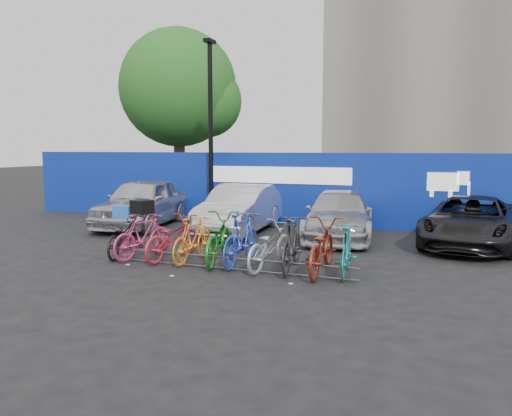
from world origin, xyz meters
The scene contains 21 objects.
ground centered at (0.00, 0.00, 0.00)m, with size 100.00×100.00×0.00m, color black.
hoarding centered at (0.01, 6.00, 1.20)m, with size 22.00×0.18×2.40m.
tree centered at (-6.77, 10.06, 5.07)m, with size 5.40×5.20×7.80m.
lamppost centered at (-3.20, 5.40, 3.27)m, with size 0.25×0.50×6.11m.
bike_rack centered at (0.00, -0.60, 0.16)m, with size 5.60×0.03×0.30m.
car_0 centered at (-4.97, 3.90, 0.79)m, with size 1.87×4.66×1.59m, color #B8B8BE.
car_1 centered at (-1.50, 3.88, 0.72)m, with size 1.52×4.37×1.44m, color silver.
car_2 centered at (1.47, 4.11, 0.66)m, with size 1.84×4.52×1.31m, color #AEAFB3.
car_3 centered at (4.93, 4.10, 0.65)m, with size 2.15×4.67×1.30m, color black.
bike_0 centered at (-2.84, -0.15, 0.46)m, with size 0.61×1.75×0.92m, color black.
bike_1 centered at (-2.25, -0.20, 0.53)m, with size 0.49×1.75×1.05m, color #C03168.
bike_2 centered at (-1.55, -0.07, 0.50)m, with size 0.67×1.91×1.00m, color #B92439.
bike_3 centered at (-0.98, -0.14, 0.52)m, with size 0.48×1.71×1.03m, color orange.
bike_4 centered at (-0.43, -0.01, 0.55)m, with size 0.74×2.11×1.11m, color #1A6F1F.
bike_5 centered at (0.15, -0.04, 0.59)m, with size 0.55×1.95×1.17m, color #2840BA.
bike_6 centered at (0.83, -0.11, 0.50)m, with size 0.66×1.90×1.00m, color #A2A5A9.
bike_7 centered at (1.32, -0.12, 0.57)m, with size 0.54×1.90×1.14m, color #27272A.
bike_8 centered at (1.94, -0.14, 0.55)m, with size 0.73×2.10×1.10m, color maroon.
bike_9 centered at (2.46, -0.10, 0.52)m, with size 0.49×1.72×1.03m, color #1E6F70.
cargo_crate centered at (-2.84, -0.15, 1.06)m, with size 0.39×0.30×0.28m, color blue.
cargo_topcase centered at (-2.25, -0.20, 1.21)m, with size 0.42×0.38×0.31m, color black.
Camera 1 is at (4.24, -9.93, 2.56)m, focal length 35.00 mm.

